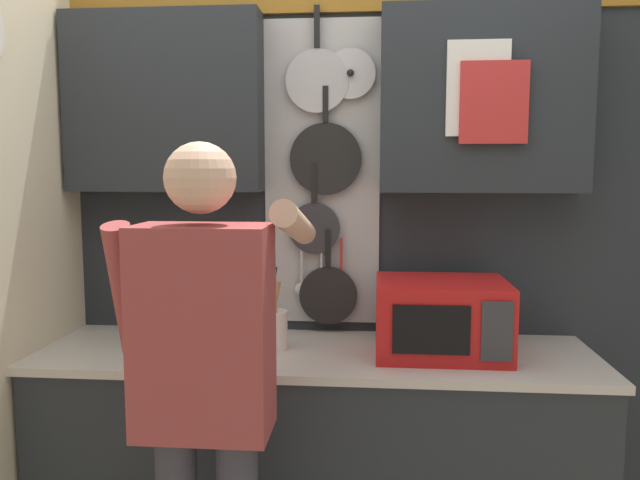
# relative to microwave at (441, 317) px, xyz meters

# --- Properties ---
(base_cabinet_counter) EXTENTS (2.04, 0.60, 0.88)m
(base_cabinet_counter) POSITION_rel_microwave_xyz_m (-0.46, 0.00, -0.58)
(base_cabinet_counter) COLOR #23282D
(base_cabinet_counter) RESTS_ON ground_plane
(back_wall_unit) EXTENTS (2.61, 0.23, 2.47)m
(back_wall_unit) POSITION_rel_microwave_xyz_m (-0.45, 0.27, 0.48)
(back_wall_unit) COLOR #23282D
(back_wall_unit) RESTS_ON ground_plane
(microwave) EXTENTS (0.47, 0.37, 0.27)m
(microwave) POSITION_rel_microwave_xyz_m (0.00, 0.00, 0.00)
(microwave) COLOR red
(microwave) RESTS_ON base_cabinet_counter
(knife_block) EXTENTS (0.13, 0.16, 0.25)m
(knife_block) POSITION_rel_microwave_xyz_m (-1.03, 0.00, -0.04)
(knife_block) COLOR brown
(knife_block) RESTS_ON base_cabinet_counter
(utensil_crock) EXTENTS (0.12, 0.12, 0.34)m
(utensil_crock) POSITION_rel_microwave_xyz_m (-0.62, 0.00, -0.05)
(utensil_crock) COLOR white
(utensil_crock) RESTS_ON base_cabinet_counter
(person) EXTENTS (0.54, 0.64, 1.62)m
(person) POSITION_rel_microwave_xyz_m (-0.72, -0.54, -0.05)
(person) COLOR #383842
(person) RESTS_ON ground_plane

